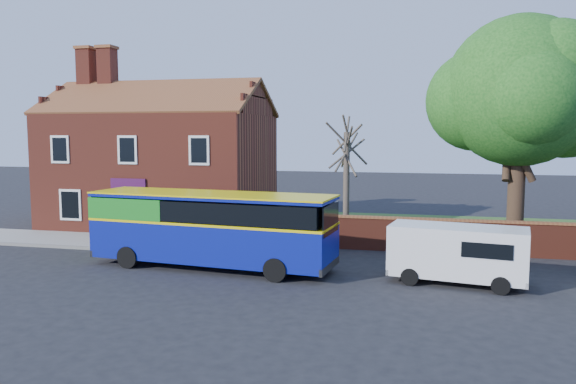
# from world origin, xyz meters

# --- Properties ---
(ground) EXTENTS (120.00, 120.00, 0.00)m
(ground) POSITION_xyz_m (0.00, 0.00, 0.00)
(ground) COLOR black
(ground) RESTS_ON ground
(pavement) EXTENTS (18.00, 3.50, 0.12)m
(pavement) POSITION_xyz_m (-7.00, 5.75, 0.06)
(pavement) COLOR gray
(pavement) RESTS_ON ground
(kerb) EXTENTS (18.00, 0.15, 0.14)m
(kerb) POSITION_xyz_m (-7.00, 4.00, 0.07)
(kerb) COLOR slate
(kerb) RESTS_ON ground
(grass_strip) EXTENTS (26.00, 12.00, 0.04)m
(grass_strip) POSITION_xyz_m (13.00, 13.00, 0.02)
(grass_strip) COLOR #426B28
(grass_strip) RESTS_ON ground
(shop_building) EXTENTS (12.30, 8.13, 10.50)m
(shop_building) POSITION_xyz_m (-7.02, 11.50, 3.41)
(shop_building) COLOR maroon
(shop_building) RESTS_ON ground
(boundary_wall) EXTENTS (22.00, 0.38, 1.60)m
(boundary_wall) POSITION_xyz_m (13.00, 7.00, 0.81)
(boundary_wall) COLOR maroon
(boundary_wall) RESTS_ON ground
(bus) EXTENTS (10.27, 3.60, 3.06)m
(bus) POSITION_xyz_m (-0.58, 2.00, 1.74)
(bus) COLOR navy
(bus) RESTS_ON ground
(van_near) EXTENTS (5.06, 2.68, 2.11)m
(van_near) POSITION_xyz_m (9.32, 1.73, 1.18)
(van_near) COLOR white
(van_near) RESTS_ON ground
(large_tree) EXTENTS (9.05, 7.16, 11.03)m
(large_tree) POSITION_xyz_m (12.56, 9.84, 7.22)
(large_tree) COLOR black
(large_tree) RESTS_ON ground
(bare_tree) EXTENTS (2.26, 2.70, 6.04)m
(bare_tree) POSITION_xyz_m (4.30, 9.06, 3.10)
(bare_tree) COLOR #4C4238
(bare_tree) RESTS_ON ground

